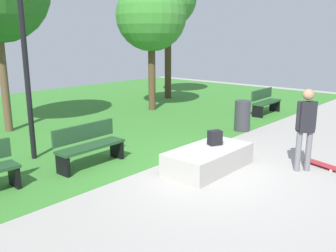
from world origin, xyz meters
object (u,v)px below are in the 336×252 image
(park_bench_far_left, at_px, (89,144))
(skater_performing_trick, at_px, (306,124))
(backpack_on_ledge, at_px, (215,138))
(lamp_post, at_px, (25,54))
(skateboard_by_ledge, at_px, (322,164))
(tree_young_birch, at_px, (151,16))
(trash_bin, at_px, (242,116))
(concrete_ledge, at_px, (208,159))
(park_bench_by_oak, at_px, (265,101))

(park_bench_far_left, bearing_deg, skater_performing_trick, -52.56)
(backpack_on_ledge, bearing_deg, lamp_post, 150.79)
(skateboard_by_ledge, height_order, tree_young_birch, tree_young_birch)
(trash_bin, bearing_deg, backpack_on_ledge, -160.12)
(concrete_ledge, bearing_deg, trash_bin, 19.07)
(skater_performing_trick, distance_m, park_bench_by_oak, 6.01)
(concrete_ledge, xyz_separation_m, park_bench_by_oak, (6.17, 1.83, 0.25))
(concrete_ledge, bearing_deg, skater_performing_trick, -51.56)
(park_bench_far_left, bearing_deg, trash_bin, -10.37)
(lamp_post, bearing_deg, tree_young_birch, 18.73)
(skater_performing_trick, xyz_separation_m, trash_bin, (2.18, 2.73, -0.57))
(park_bench_far_left, xyz_separation_m, park_bench_by_oak, (7.72, -0.25, 0.00))
(park_bench_far_left, xyz_separation_m, lamp_post, (-0.58, 1.37, 1.93))
(backpack_on_ledge, height_order, trash_bin, trash_bin)
(trash_bin, bearing_deg, skateboard_by_ledge, -119.55)
(skateboard_by_ledge, bearing_deg, park_bench_by_oak, 39.25)
(concrete_ledge, relative_size, park_bench_far_left, 1.24)
(park_bench_by_oak, height_order, trash_bin, trash_bin)
(park_bench_by_oak, relative_size, tree_young_birch, 0.33)
(concrete_ledge, height_order, park_bench_far_left, park_bench_far_left)
(backpack_on_ledge, xyz_separation_m, skateboard_by_ledge, (1.43, -1.85, -0.56))
(park_bench_by_oak, bearing_deg, lamp_post, 168.93)
(backpack_on_ledge, bearing_deg, skater_performing_trick, -34.62)
(backpack_on_ledge, bearing_deg, park_bench_far_left, 157.64)
(park_bench_by_oak, distance_m, tree_young_birch, 5.27)
(skater_performing_trick, distance_m, lamp_post, 6.19)
(skater_performing_trick, bearing_deg, park_bench_by_oak, 34.43)
(skater_performing_trick, height_order, trash_bin, skater_performing_trick)
(skater_performing_trick, distance_m, trash_bin, 3.54)
(skater_performing_trick, xyz_separation_m, park_bench_by_oak, (4.94, 3.38, -0.54))
(skater_performing_trick, xyz_separation_m, park_bench_far_left, (-2.78, 3.64, -0.54))
(backpack_on_ledge, relative_size, skater_performing_trick, 0.18)
(concrete_ledge, height_order, park_bench_by_oak, park_bench_by_oak)
(concrete_ledge, height_order, skateboard_by_ledge, concrete_ledge)
(backpack_on_ledge, xyz_separation_m, skater_performing_trick, (0.93, -1.60, 0.40))
(park_bench_by_oak, xyz_separation_m, tree_young_birch, (-2.17, 3.70, 3.07))
(park_bench_far_left, relative_size, trash_bin, 1.76)
(park_bench_far_left, xyz_separation_m, trash_bin, (4.96, -0.91, -0.02))
(tree_young_birch, height_order, lamp_post, tree_young_birch)
(backpack_on_ledge, height_order, skater_performing_trick, skater_performing_trick)
(park_bench_far_left, relative_size, tree_young_birch, 0.33)
(skateboard_by_ledge, distance_m, park_bench_far_left, 5.10)
(skater_performing_trick, bearing_deg, park_bench_far_left, 127.44)
(skater_performing_trick, height_order, park_bench_far_left, skater_performing_trick)
(tree_young_birch, bearing_deg, skateboard_by_ledge, -107.19)
(park_bench_by_oak, bearing_deg, concrete_ledge, -163.43)
(skateboard_by_ledge, xyz_separation_m, park_bench_by_oak, (4.44, 3.63, 0.42))
(backpack_on_ledge, bearing_deg, skateboard_by_ledge, -27.07)
(tree_young_birch, height_order, trash_bin, tree_young_birch)
(tree_young_birch, relative_size, lamp_post, 1.25)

